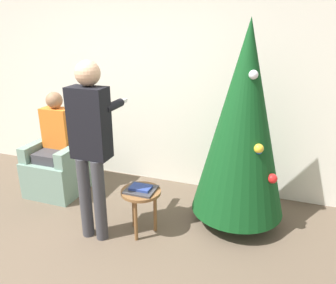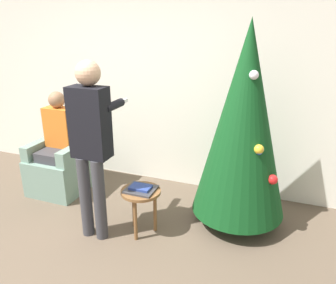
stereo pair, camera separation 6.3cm
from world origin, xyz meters
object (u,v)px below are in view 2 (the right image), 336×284
christmas_tree (244,122)px  armchair (61,165)px  person_seated (57,138)px  person_standing (91,137)px  side_stool (141,197)px

christmas_tree → armchair: christmas_tree is taller
armchair → person_seated: 0.37m
person_standing → side_stool: (0.42, 0.17, -0.64)m
armchair → side_stool: bearing=-19.9°
person_standing → side_stool: 0.79m
person_standing → person_seated: bearing=145.9°
person_seated → person_standing: bearing=-34.1°
person_seated → armchair: bearing=90.0°
christmas_tree → armchair: size_ratio=2.27×
armchair → person_seated: bearing=-90.0°
person_seated → side_stool: bearing=-19.1°
armchair → side_stool: (1.37, -0.50, 0.07)m
christmas_tree → person_standing: (-1.31, -0.70, -0.09)m
christmas_tree → armchair: 2.39m
christmas_tree → person_seated: christmas_tree is taller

